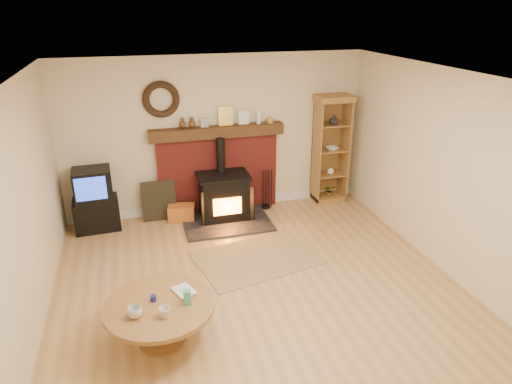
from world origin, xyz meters
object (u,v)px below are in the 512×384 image
object	(u,v)px
wood_stove	(224,198)
coffee_table	(160,311)
tv_unit	(95,201)
curio_cabinet	(330,149)

from	to	relation	value
wood_stove	coffee_table	distance (m)	3.03
tv_unit	curio_cabinet	xyz separation A→B (m)	(3.97, 0.09, 0.48)
wood_stove	curio_cabinet	size ratio (longest dim) A/B	0.74
curio_cabinet	coffee_table	size ratio (longest dim) A/B	1.66
tv_unit	coffee_table	distance (m)	3.05
curio_cabinet	coffee_table	world-z (taller)	curio_cabinet
tv_unit	coffee_table	xyz separation A→B (m)	(0.75, -2.95, -0.08)
curio_cabinet	coffee_table	bearing A→B (deg)	-136.65
wood_stove	coffee_table	xyz separation A→B (m)	(-1.25, -2.76, 0.02)
wood_stove	tv_unit	size ratio (longest dim) A/B	1.41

